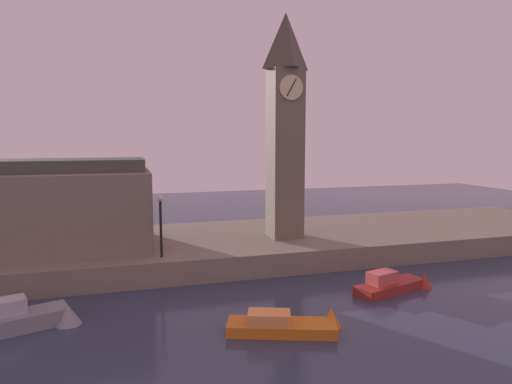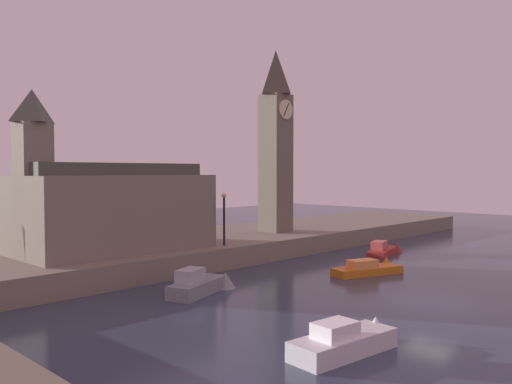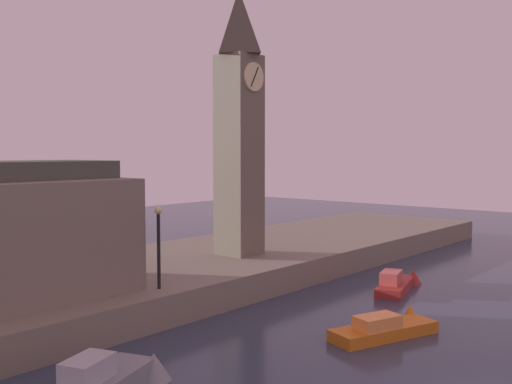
{
  "view_description": "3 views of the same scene",
  "coord_description": "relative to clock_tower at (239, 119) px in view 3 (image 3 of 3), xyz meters",
  "views": [
    {
      "loc": [
        -2.34,
        -11.78,
        8.68
      ],
      "look_at": [
        5.68,
        15.39,
        5.27
      ],
      "focal_mm": 31.47,
      "sensor_mm": 36.0,
      "label": 1
    },
    {
      "loc": [
        -25.72,
        -12.41,
        6.8
      ],
      "look_at": [
        5.45,
        17.74,
        5.09
      ],
      "focal_mm": 37.04,
      "sensor_mm": 36.0,
      "label": 2
    },
    {
      "loc": [
        -17.83,
        -5.32,
        7.79
      ],
      "look_at": [
        7.33,
        16.0,
        5.49
      ],
      "focal_mm": 41.59,
      "sensor_mm": 36.0,
      "label": 3
    }
  ],
  "objects": [
    {
      "name": "clock_tower",
      "position": [
        0.0,
        0.0,
        0.0
      ],
      "size": [
        2.43,
        2.47,
        15.85
      ],
      "color": "#6B6051",
      "rests_on": "far_embankment"
    },
    {
      "name": "boat_cruiser_grey",
      "position": [
        -15.52,
        -8.52,
        -9.22
      ],
      "size": [
        5.15,
        2.79,
        1.58
      ],
      "color": "gray",
      "rests_on": "ground"
    },
    {
      "name": "boat_patrol_orange",
      "position": [
        -3.91,
        -12.25,
        -9.39
      ],
      "size": [
        5.83,
        3.03,
        1.38
      ],
      "color": "orange",
      "rests_on": "ground"
    },
    {
      "name": "boat_dinghy_red",
      "position": [
        3.8,
        -8.78,
        -9.35
      ],
      "size": [
        5.42,
        2.6,
        1.48
      ],
      "color": "maroon",
      "rests_on": "ground"
    },
    {
      "name": "streetlamp",
      "position": [
        -9.1,
        -3.23,
        -5.86
      ],
      "size": [
        0.36,
        0.36,
        3.78
      ],
      "color": "black",
      "rests_on": "far_embankment"
    },
    {
      "name": "far_embankment",
      "position": [
        -8.77,
        1.44,
        -8.98
      ],
      "size": [
        70.0,
        12.0,
        1.5
      ],
      "primitive_type": "cube",
      "color": "slate",
      "rests_on": "ground"
    }
  ]
}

